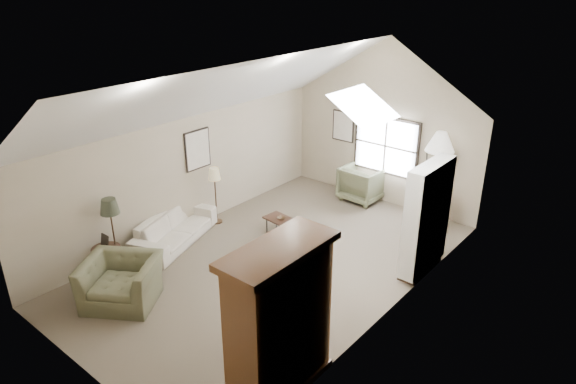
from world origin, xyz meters
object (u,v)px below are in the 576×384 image
Objects in this scene: sofa at (175,228)px; armchair_far at (362,183)px; armoire at (279,320)px; coffee_table at (281,227)px; side_chair at (430,209)px; armchair_near at (121,281)px; side_table at (108,261)px.

armchair_far reaches higher than sofa.
coffee_table is at bearing 130.13° from armoire.
armchair_far is 2.14m from side_chair.
armoire reaches higher than armchair_far.
side_chair is at bearing 165.90° from armchair_far.
sofa is (-4.38, 1.70, -0.78)m from armoire.
side_chair is (2.06, -0.58, 0.13)m from armchair_far.
side_chair reaches higher than sofa.
armchair_near is (-3.39, -0.25, -0.70)m from armoire.
armoire is 4.76m from sofa.
side_table is at bearing -115.35° from coffee_table.
sofa is 3.99× the size of side_table.
coffee_table is at bearing 47.90° from armchair_near.
armoire is 1.79× the size of armchair_near.
coffee_table is (1.55, 1.67, -0.12)m from sofa.
armchair_near reaches higher than coffee_table.
armchair_near reaches higher than side_table.
side_chair is (3.94, 5.43, 0.29)m from side_table.
coffee_table is 0.68× the size of side_chair.
armchair_far is at bearing 83.17° from coffee_table.
armchair_far reaches higher than side_table.
side_table is (-0.99, 0.35, -0.13)m from armchair_near.
side_table is at bearing 127.34° from armchair_near.
side_chair reaches higher than coffee_table.
side_chair is (2.95, 5.77, 0.17)m from armchair_near.
sofa is at bearing 83.61° from armchair_near.
armoire reaches higher than sofa.
armchair_near is 6.48m from side_chair.
armchair_near is 1.09× the size of side_chair.
side_table is (-1.87, -6.00, -0.17)m from armchair_far.
coffee_table is 3.24m from side_chair.
sofa is at bearing -133.18° from side_chair.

